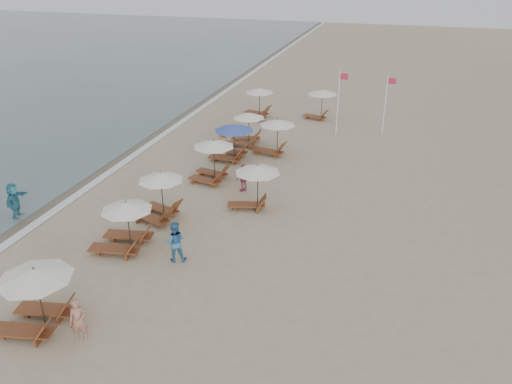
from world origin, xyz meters
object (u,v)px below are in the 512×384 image
(lounger_station_0, at_px, (34,298))
(beachgoer_far_b, at_px, (222,142))
(lounger_station_3, at_px, (211,160))
(lounger_station_6, at_px, (257,104))
(beachgoer_near, at_px, (78,320))
(beachgoer_mid_a, at_px, (175,242))
(lounger_station_1, at_px, (123,227))
(lounger_station_5, at_px, (245,129))
(flag_pole_near, at_px, (339,99))
(inland_station_2, at_px, (320,100))
(waterline_walker, at_px, (15,201))
(lounger_station_2, at_px, (158,196))
(inland_station_0, at_px, (253,182))
(lounger_station_4, at_px, (231,142))
(beachgoer_far_a, at_px, (244,178))
(inland_station_1, at_px, (273,134))

(lounger_station_0, distance_m, beachgoer_far_b, 16.82)
(lounger_station_3, height_order, beachgoer_far_b, lounger_station_3)
(lounger_station_6, relative_size, beachgoer_near, 1.63)
(lounger_station_6, xyz_separation_m, beachgoer_near, (1.59, -25.26, -0.33))
(beachgoer_far_b, bearing_deg, beachgoer_mid_a, -160.00)
(lounger_station_1, relative_size, lounger_station_3, 1.06)
(lounger_station_5, bearing_deg, flag_pole_near, 35.47)
(lounger_station_0, distance_m, inland_station_2, 26.72)
(lounger_station_6, bearing_deg, beachgoer_mid_a, -82.73)
(beachgoer_mid_a, height_order, waterline_walker, same)
(lounger_station_1, xyz_separation_m, lounger_station_2, (0.22, 2.86, 0.17))
(beachgoer_far_b, bearing_deg, lounger_station_0, -172.33)
(lounger_station_2, relative_size, lounger_station_6, 0.97)
(lounger_station_5, relative_size, inland_station_0, 0.95)
(lounger_station_1, distance_m, flag_pole_near, 18.93)
(lounger_station_2, bearing_deg, inland_station_2, 76.45)
(beachgoer_far_b, bearing_deg, lounger_station_4, -106.08)
(lounger_station_4, height_order, beachgoer_mid_a, lounger_station_4)
(lounger_station_6, bearing_deg, beachgoer_near, -86.39)
(beachgoer_far_b, bearing_deg, lounger_station_1, -172.22)
(inland_station_0, bearing_deg, lounger_station_5, 110.32)
(beachgoer_far_a, height_order, flag_pole_near, flag_pole_near)
(waterline_walker, bearing_deg, beachgoer_mid_a, -109.89)
(lounger_station_4, bearing_deg, beachgoer_far_a, -62.29)
(lounger_station_6, distance_m, beachgoer_near, 25.31)
(lounger_station_5, xyz_separation_m, lounger_station_6, (-1.00, 5.86, 0.07))
(inland_station_1, relative_size, beachgoer_far_b, 1.50)
(lounger_station_6, xyz_separation_m, inland_station_2, (4.61, 1.16, 0.36))
(lounger_station_1, relative_size, beachgoer_far_b, 1.46)
(beachgoer_near, bearing_deg, lounger_station_4, 67.82)
(lounger_station_2, xyz_separation_m, beachgoer_near, (1.33, -8.37, -0.39))
(lounger_station_3, bearing_deg, lounger_station_4, 90.68)
(lounger_station_1, xyz_separation_m, beachgoer_far_a, (3.10, 6.96, -0.25))
(inland_station_2, bearing_deg, lounger_station_5, -117.21)
(lounger_station_6, bearing_deg, flag_pole_near, -17.15)
(beachgoer_far_a, bearing_deg, flag_pole_near, -161.69)
(lounger_station_5, relative_size, inland_station_2, 0.98)
(lounger_station_1, height_order, beachgoer_far_b, lounger_station_1)
(lounger_station_2, bearing_deg, beachgoer_mid_a, -53.58)
(inland_station_0, bearing_deg, lounger_station_3, 142.08)
(lounger_station_0, relative_size, beachgoer_far_a, 1.83)
(lounger_station_0, relative_size, lounger_station_4, 1.03)
(beachgoer_far_a, bearing_deg, lounger_station_5, -127.51)
(beachgoer_near, height_order, beachgoer_far_a, beachgoer_near)
(lounger_station_4, bearing_deg, lounger_station_3, -89.32)
(lounger_station_1, height_order, lounger_station_4, lounger_station_1)
(lounger_station_6, distance_m, beachgoer_far_a, 13.17)
(lounger_station_1, height_order, beachgoer_far_a, lounger_station_1)
(inland_station_1, distance_m, beachgoer_far_a, 5.73)
(lounger_station_1, bearing_deg, beachgoer_far_b, 88.63)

